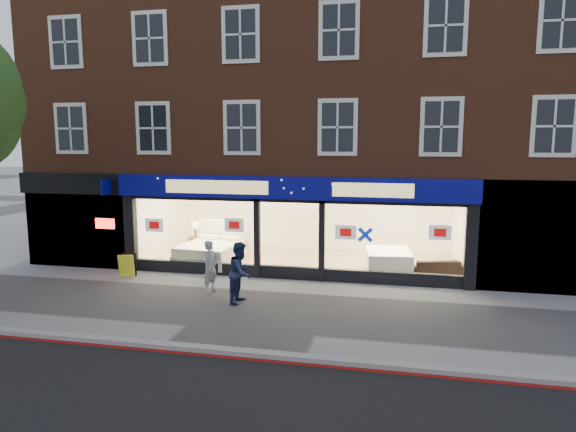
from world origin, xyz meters
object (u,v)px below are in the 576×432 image
(pedestrian_grey, at_px, (211,267))
(pedestrian_blue, at_px, (241,272))
(display_bed, at_px, (212,251))
(sofa, at_px, (436,267))
(mattress_stack, at_px, (388,261))
(a_board, at_px, (128,265))

(pedestrian_grey, distance_m, pedestrian_blue, 1.31)
(display_bed, relative_size, pedestrian_grey, 1.66)
(display_bed, relative_size, sofa, 1.40)
(sofa, bearing_deg, display_bed, -17.61)
(pedestrian_grey, xyz_separation_m, pedestrian_blue, (1.12, -0.67, 0.07))
(mattress_stack, bearing_deg, pedestrian_blue, -135.45)
(mattress_stack, xyz_separation_m, pedestrian_grey, (-5.03, -3.18, 0.32))
(mattress_stack, height_order, sofa, mattress_stack)
(display_bed, bearing_deg, sofa, 3.90)
(display_bed, relative_size, mattress_stack, 1.33)
(sofa, bearing_deg, a_board, -4.90)
(a_board, bearing_deg, pedestrian_blue, -35.68)
(pedestrian_grey, relative_size, pedestrian_blue, 0.92)
(display_bed, height_order, a_board, display_bed)
(sofa, distance_m, pedestrian_grey, 7.19)
(a_board, xyz_separation_m, pedestrian_blue, (4.38, -1.74, 0.46))
(pedestrian_blue, bearing_deg, a_board, 73.89)
(pedestrian_grey, bearing_deg, a_board, 90.09)
(pedestrian_grey, bearing_deg, display_bed, 38.06)
(a_board, relative_size, pedestrian_grey, 0.50)
(display_bed, xyz_separation_m, sofa, (7.68, -0.22, -0.11))
(mattress_stack, bearing_deg, display_bed, 179.75)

